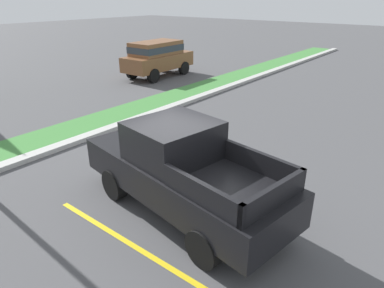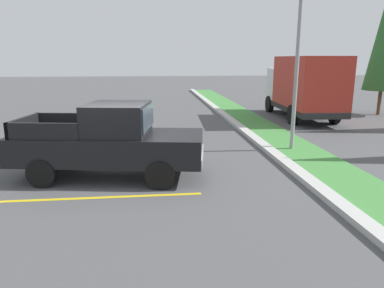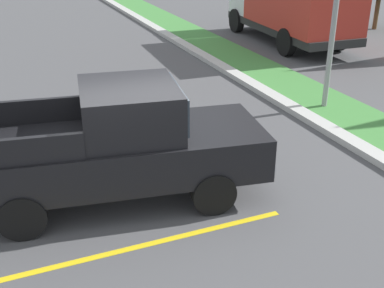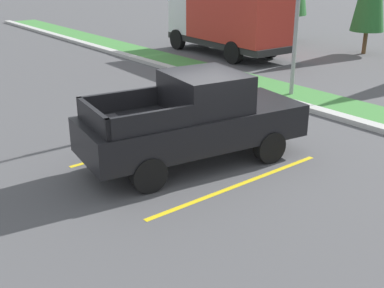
% 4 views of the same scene
% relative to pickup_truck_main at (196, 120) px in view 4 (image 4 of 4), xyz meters
% --- Properties ---
extents(ground_plane, '(120.00, 120.00, 0.00)m').
position_rel_pickup_truck_main_xyz_m(ground_plane, '(0.13, 0.34, -1.04)').
color(ground_plane, '#4C4C4F').
extents(parking_line_near, '(0.12, 4.80, 0.01)m').
position_rel_pickup_truck_main_xyz_m(parking_line_near, '(-1.56, -0.05, -1.04)').
color(parking_line_near, yellow).
rests_on(parking_line_near, ground).
extents(parking_line_far, '(0.12, 4.80, 0.01)m').
position_rel_pickup_truck_main_xyz_m(parking_line_far, '(1.54, -0.05, -1.04)').
color(parking_line_far, yellow).
rests_on(parking_line_far, ground).
extents(curb_strip, '(56.00, 0.40, 0.15)m').
position_rel_pickup_truck_main_xyz_m(curb_strip, '(0.13, 5.34, -0.97)').
color(curb_strip, '#B2B2AD').
rests_on(curb_strip, ground).
extents(grass_median, '(56.00, 1.80, 0.06)m').
position_rel_pickup_truck_main_xyz_m(grass_median, '(0.13, 6.44, -1.01)').
color(grass_median, '#42843D').
rests_on(grass_median, ground).
extents(pickup_truck_main, '(2.70, 5.46, 2.10)m').
position_rel_pickup_truck_main_xyz_m(pickup_truck_main, '(0.00, 0.00, 0.00)').
color(pickup_truck_main, black).
rests_on(pickup_truck_main, ground).
extents(cargo_truck_distant, '(6.91, 2.78, 3.40)m').
position_rel_pickup_truck_main_xyz_m(cargo_truck_distant, '(-9.12, 9.47, 0.81)').
color(cargo_truck_distant, black).
rests_on(cargo_truck_distant, ground).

